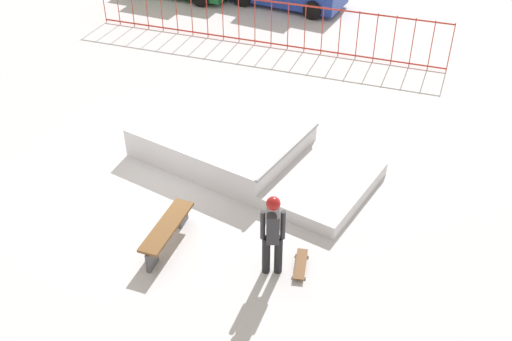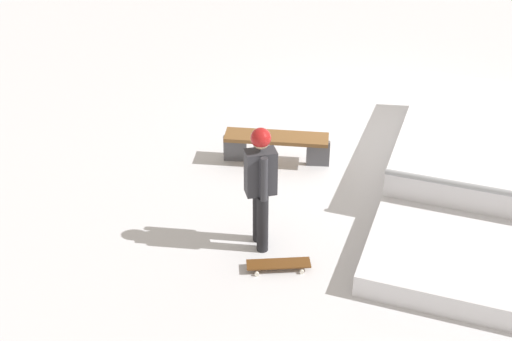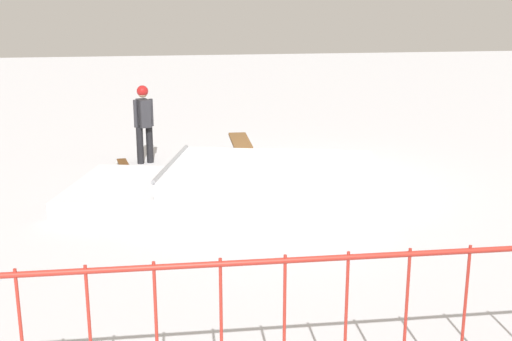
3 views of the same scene
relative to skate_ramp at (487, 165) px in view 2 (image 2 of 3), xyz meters
name	(u,v)px [view 2 (image 2 of 3)]	position (x,y,z in m)	size (l,w,h in m)	color
ground_plane	(388,137)	(-1.32, -1.29, -0.32)	(60.00, 60.00, 0.00)	silver
skate_ramp	(487,165)	(0.00, 0.00, 0.00)	(5.89, 3.91, 0.74)	silver
skater	(261,180)	(1.76, -3.23, 0.69)	(0.42, 0.43, 1.73)	black
skateboard	(279,264)	(2.24, -2.97, -0.24)	(0.35, 0.82, 0.09)	#593314
park_bench	(276,143)	(-0.35, -3.13, 0.04)	(0.46, 1.66, 0.48)	brown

